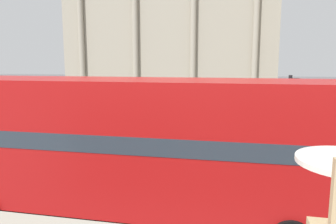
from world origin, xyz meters
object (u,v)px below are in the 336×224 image
(double_decker_bus, at_px, (136,143))
(traffic_light_near, at_px, (290,118))
(plaza_building_left, at_px, (173,24))
(pedestrian_olive, at_px, (104,109))
(pedestrian_blue, at_px, (110,115))
(traffic_light_mid, at_px, (297,103))
(pedestrian_white, at_px, (150,94))
(car_maroon, at_px, (251,102))

(double_decker_bus, distance_m, traffic_light_near, 5.31)
(double_decker_bus, bearing_deg, plaza_building_left, 100.10)
(plaza_building_left, bearing_deg, pedestrian_olive, -86.98)
(traffic_light_near, bearing_deg, double_decker_bus, -148.19)
(pedestrian_blue, bearing_deg, traffic_light_near, -149.93)
(double_decker_bus, xyz_separation_m, traffic_light_mid, (5.78, 9.22, 0.11))
(traffic_light_mid, relative_size, pedestrian_white, 2.11)
(pedestrian_olive, bearing_deg, traffic_light_near, -7.97)
(plaza_building_left, relative_size, car_maroon, 8.34)
(plaza_building_left, distance_m, pedestrian_blue, 38.88)
(double_decker_bus, xyz_separation_m, pedestrian_blue, (-5.45, 11.69, -1.30))
(plaza_building_left, height_order, pedestrian_blue, plaza_building_left)
(traffic_light_mid, bearing_deg, pedestrian_blue, 167.62)
(plaza_building_left, bearing_deg, pedestrian_white, -84.85)
(traffic_light_near, bearing_deg, traffic_light_mid, 78.70)
(plaza_building_left, xyz_separation_m, pedestrian_olive, (1.88, -35.60, -9.91))
(traffic_light_mid, distance_m, pedestrian_blue, 11.58)
(plaza_building_left, height_order, traffic_light_near, plaza_building_left)
(plaza_building_left, bearing_deg, double_decker_bus, -80.16)
(pedestrian_olive, bearing_deg, plaza_building_left, 129.00)
(pedestrian_white, bearing_deg, double_decker_bus, -161.49)
(traffic_light_mid, height_order, pedestrian_white, traffic_light_mid)
(plaza_building_left, height_order, pedestrian_white, plaza_building_left)
(pedestrian_white, bearing_deg, traffic_light_near, -149.86)
(traffic_light_near, bearing_deg, plaza_building_left, 105.69)
(car_maroon, xyz_separation_m, pedestrian_olive, (-10.79, -9.36, 0.35))
(car_maroon, relative_size, pedestrian_white, 2.46)
(traffic_light_near, xyz_separation_m, car_maroon, (-0.35, 20.10, -1.95))
(plaza_building_left, relative_size, traffic_light_near, 8.60)
(double_decker_bus, xyz_separation_m, car_maroon, (4.15, 22.89, -1.55))
(plaza_building_left, bearing_deg, car_maroon, -64.24)
(car_maroon, bearing_deg, pedestrian_white, 154.02)
(pedestrian_blue, bearing_deg, double_decker_bus, -173.13)
(car_maroon, height_order, pedestrian_blue, pedestrian_blue)
(pedestrian_blue, bearing_deg, car_maroon, -58.68)
(traffic_light_mid, bearing_deg, plaza_building_left, 109.71)
(car_maroon, bearing_deg, plaza_building_left, 102.76)
(double_decker_bus, height_order, car_maroon, double_decker_bus)
(pedestrian_blue, xyz_separation_m, pedestrian_white, (-0.93, 13.63, 0.03))
(traffic_light_near, xyz_separation_m, traffic_light_mid, (1.28, 6.43, -0.28))
(traffic_light_mid, height_order, car_maroon, traffic_light_mid)
(traffic_light_near, relative_size, car_maroon, 0.97)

